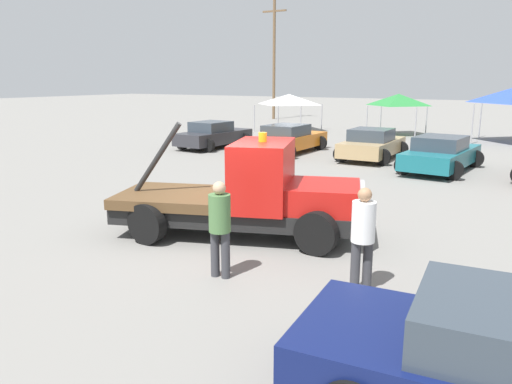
{
  "coord_description": "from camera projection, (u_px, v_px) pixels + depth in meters",
  "views": [
    {
      "loc": [
        5.76,
        -9.04,
        3.43
      ],
      "look_at": [
        0.5,
        0.0,
        1.05
      ],
      "focal_mm": 35.0,
      "sensor_mm": 36.0,
      "label": 1
    }
  ],
  "objects": [
    {
      "name": "parked_car_tan",
      "position": [
        372.0,
        144.0,
        21.63
      ],
      "size": [
        2.43,
        4.22,
        1.34
      ],
      "rotation": [
        0.0,
        0.0,
        1.57
      ],
      "color": "tan",
      "rests_on": "ground"
    },
    {
      "name": "person_near_truck",
      "position": [
        363.0,
        232.0,
        8.07
      ],
      "size": [
        0.39,
        0.39,
        1.74
      ],
      "rotation": [
        0.0,
        0.0,
        2.3
      ],
      "color": "#38383D",
      "rests_on": "ground"
    },
    {
      "name": "parked_car_charcoal",
      "position": [
        213.0,
        135.0,
        25.25
      ],
      "size": [
        2.58,
        4.42,
        1.34
      ],
      "rotation": [
        0.0,
        0.0,
        1.49
      ],
      "color": "#2D2D33",
      "rests_on": "ground"
    },
    {
      "name": "canopy_tent_white",
      "position": [
        289.0,
        99.0,
        33.37
      ],
      "size": [
        3.45,
        3.45,
        2.43
      ],
      "color": "#9E9EA3",
      "rests_on": "ground"
    },
    {
      "name": "parked_car_teal",
      "position": [
        441.0,
        154.0,
        18.85
      ],
      "size": [
        2.72,
        4.79,
        1.34
      ],
      "rotation": [
        0.0,
        0.0,
        1.48
      ],
      "color": "#196670",
      "rests_on": "ground"
    },
    {
      "name": "person_at_hood",
      "position": [
        220.0,
        223.0,
        8.62
      ],
      "size": [
        0.38,
        0.38,
        1.73
      ],
      "rotation": [
        0.0,
        0.0,
        1.66
      ],
      "color": "#38383D",
      "rests_on": "ground"
    },
    {
      "name": "parked_car_orange",
      "position": [
        288.0,
        139.0,
        23.51
      ],
      "size": [
        2.51,
        4.93,
        1.34
      ],
      "rotation": [
        0.0,
        0.0,
        1.55
      ],
      "color": "orange",
      "rests_on": "ground"
    },
    {
      "name": "tow_truck",
      "position": [
        251.0,
        196.0,
        10.94
      ],
      "size": [
        5.74,
        3.55,
        2.51
      ],
      "rotation": [
        0.0,
        0.0,
        0.33
      ],
      "color": "black",
      "rests_on": "ground"
    },
    {
      "name": "utility_pole",
      "position": [
        274.0,
        56.0,
        42.42
      ],
      "size": [
        2.2,
        0.24,
        10.17
      ],
      "color": "brown",
      "rests_on": "ground"
    },
    {
      "name": "canopy_tent_green",
      "position": [
        398.0,
        100.0,
        30.68
      ],
      "size": [
        3.0,
        3.0,
        2.53
      ],
      "color": "#9E9EA3",
      "rests_on": "ground"
    },
    {
      "name": "ground_plane",
      "position": [
        237.0,
        235.0,
        11.2
      ],
      "size": [
        160.0,
        160.0,
        0.0
      ],
      "primitive_type": "plane",
      "color": "gray"
    }
  ]
}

